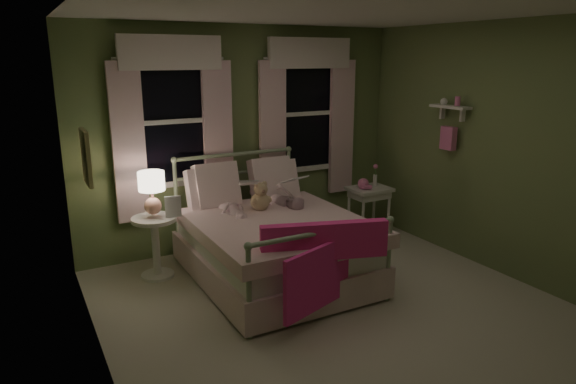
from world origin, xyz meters
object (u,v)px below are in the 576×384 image
child_right (277,176)px  teddy_bear (260,198)px  nightstand_left (155,238)px  bed (272,242)px  table_lamp (152,188)px  nightstand_right (369,195)px  child_left (230,183)px

child_right → teddy_bear: (-0.28, -0.16, -0.17)m
nightstand_left → bed: bearing=-29.0°
table_lamp → nightstand_left: bearing=90.0°
nightstand_left → nightstand_right: 2.70m
child_right → nightstand_left: bearing=-16.5°
child_right → nightstand_right: (1.36, 0.10, -0.41)m
child_left → teddy_bear: size_ratio=2.40×
nightstand_right → bed: bearing=-162.4°
nightstand_left → table_lamp: size_ratio=1.46×
bed → table_lamp: size_ratio=4.57×
teddy_bear → nightstand_left: (-1.05, 0.32, -0.37)m
bed → nightstand_left: 1.21m
child_left → child_right: bearing=-176.2°
child_left → table_lamp: bearing=-8.2°
bed → nightstand_left: bed is taller
teddy_bear → nightstand_right: teddy_bear is taller
table_lamp → nightstand_right: table_lamp is taller
teddy_bear → table_lamp: table_lamp is taller
child_left → child_right: child_right is taller
table_lamp → nightstand_right: size_ratio=0.70×
teddy_bear → nightstand_right: bearing=8.9°
bed → teddy_bear: 0.49m
child_left → nightstand_left: bearing=-8.2°
child_right → nightstand_left: (-1.33, 0.16, -0.54)m
child_left → child_right: 0.56m
nightstand_left → table_lamp: (0.00, -0.00, 0.54)m
table_lamp → nightstand_right: bearing=-1.4°
child_right → table_lamp: size_ratio=1.77×
bed → nightstand_left: (-1.05, 0.58, 0.03)m
nightstand_left → nightstand_right: (2.69, -0.06, 0.13)m
child_left → table_lamp: size_ratio=1.75×
nightstand_right → table_lamp: bearing=178.6°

